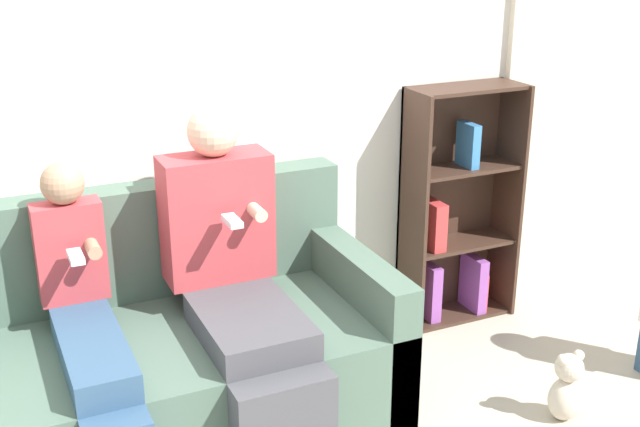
{
  "coord_description": "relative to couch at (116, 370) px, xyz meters",
  "views": [
    {
      "loc": [
        -0.5,
        -2.22,
        1.93
      ],
      "look_at": [
        0.8,
        0.6,
        0.78
      ],
      "focal_mm": 45.0,
      "sensor_mm": 36.0,
      "label": 1
    }
  ],
  "objects": [
    {
      "name": "back_wall",
      "position": [
        0.08,
        0.47,
        0.98
      ],
      "size": [
        10.0,
        0.06,
        2.55
      ],
      "color": "silver",
      "rests_on": "ground_plane"
    },
    {
      "name": "curtain_panel",
      "position": [
        2.44,
        0.42,
        0.86
      ],
      "size": [
        0.71,
        0.04,
        2.31
      ],
      "color": "beige",
      "rests_on": "ground_plane"
    },
    {
      "name": "couch",
      "position": [
        0.0,
        0.0,
        0.0
      ],
      "size": [
        2.14,
        0.9,
        0.91
      ],
      "color": "#4C6656",
      "rests_on": "ground_plane"
    },
    {
      "name": "adult_seated",
      "position": [
        0.47,
        -0.09,
        0.35
      ],
      "size": [
        0.43,
        0.85,
        1.26
      ],
      "color": "#47474C",
      "rests_on": "ground_plane"
    },
    {
      "name": "child_seated",
      "position": [
        -0.1,
        -0.15,
        0.25
      ],
      "size": [
        0.26,
        0.87,
        1.09
      ],
      "color": "#335170",
      "rests_on": "ground_plane"
    },
    {
      "name": "bookshelf",
      "position": [
        1.76,
        0.34,
        0.24
      ],
      "size": [
        0.57,
        0.25,
        1.19
      ],
      "color": "#3D281E",
      "rests_on": "ground_plane"
    },
    {
      "name": "teddy_bear",
      "position": [
        1.66,
        -0.65,
        -0.15
      ],
      "size": [
        0.15,
        0.13,
        0.31
      ],
      "color": "beige",
      "rests_on": "ground_plane"
    }
  ]
}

